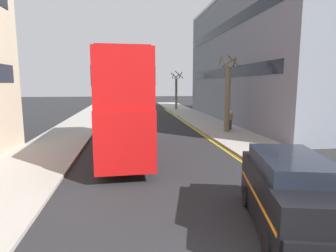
{
  "coord_description": "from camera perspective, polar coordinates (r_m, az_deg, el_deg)",
  "views": [
    {
      "loc": [
        -1.63,
        -4.07,
        4.08
      ],
      "look_at": [
        0.5,
        11.0,
        1.8
      ],
      "focal_mm": 30.14,
      "sensor_mm": 36.0,
      "label": 1
    }
  ],
  "objects": [
    {
      "name": "sidewalk_right",
      "position": [
        22.02,
        13.78,
        -2.22
      ],
      "size": [
        4.0,
        80.0,
        0.14
      ],
      "primitive_type": "cube",
      "color": "#9E9991",
      "rests_on": "ground"
    },
    {
      "name": "sidewalk_left",
      "position": [
        21.04,
        -21.3,
        -3.06
      ],
      "size": [
        4.0,
        80.0,
        0.14
      ],
      "primitive_type": "cube",
      "color": "#9E9991",
      "rests_on": "ground"
    },
    {
      "name": "kerb_line_outer",
      "position": [
        19.48,
        10.2,
        -3.69
      ],
      "size": [
        0.1,
        56.0,
        0.01
      ],
      "primitive_type": "cube",
      "color": "yellow",
      "rests_on": "ground"
    },
    {
      "name": "kerb_line_inner",
      "position": [
        19.43,
        9.75,
        -3.71
      ],
      "size": [
        0.1,
        56.0,
        0.01
      ],
      "primitive_type": "cube",
      "color": "yellow",
      "rests_on": "ground"
    },
    {
      "name": "double_decker_bus_away",
      "position": [
        16.44,
        -9.17,
        4.75
      ],
      "size": [
        3.05,
        10.88,
        5.64
      ],
      "color": "#B20F0F",
      "rests_on": "ground"
    },
    {
      "name": "taxi_minivan",
      "position": [
        8.63,
        23.74,
        -12.65
      ],
      "size": [
        2.96,
        5.12,
        2.12
      ],
      "color": "black",
      "rests_on": "ground"
    },
    {
      "name": "pedestrian_far",
      "position": [
        24.95,
        12.52,
        1.19
      ],
      "size": [
        0.34,
        0.22,
        1.62
      ],
      "color": "#2D2D38",
      "rests_on": "sidewalk_right"
    },
    {
      "name": "street_tree_near",
      "position": [
        44.27,
        1.69,
        7.03
      ],
      "size": [
        1.97,
        1.91,
        5.91
      ],
      "color": "#6B6047",
      "rests_on": "sidewalk_right"
    },
    {
      "name": "street_tree_mid",
      "position": [
        23.77,
        11.93,
        5.91
      ],
      "size": [
        1.84,
        1.85,
        6.33
      ],
      "color": "#6B6047",
      "rests_on": "sidewalk_right"
    },
    {
      "name": "townhouse_terrace_right",
      "position": [
        33.61,
        19.23,
        12.88
      ],
      "size": [
        10.08,
        28.0,
        13.8
      ],
      "color": "slate",
      "rests_on": "ground"
    }
  ]
}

